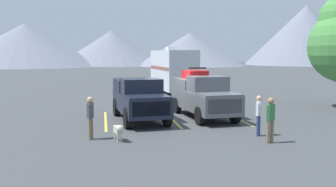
% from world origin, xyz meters
% --- Properties ---
extents(ground_plane, '(240.00, 240.00, 0.00)m').
position_xyz_m(ground_plane, '(0.00, 0.00, 0.00)').
color(ground_plane, '#3F4244').
extents(pickup_truck_a, '(2.56, 5.51, 2.14)m').
position_xyz_m(pickup_truck_a, '(-1.68, -0.54, 1.15)').
color(pickup_truck_a, black).
rests_on(pickup_truck_a, ground).
extents(pickup_truck_b, '(2.53, 5.58, 2.60)m').
position_xyz_m(pickup_truck_b, '(1.71, -0.20, 1.20)').
color(pickup_truck_b, '#595B60').
rests_on(pickup_truck_b, ground).
extents(lot_stripe_a, '(0.12, 5.50, 0.01)m').
position_xyz_m(lot_stripe_a, '(-3.35, -0.41, 0.00)').
color(lot_stripe_a, gold).
rests_on(lot_stripe_a, ground).
extents(lot_stripe_b, '(0.12, 5.50, 0.01)m').
position_xyz_m(lot_stripe_b, '(0.00, -0.41, 0.00)').
color(lot_stripe_b, gold).
rests_on(lot_stripe_b, ground).
extents(lot_stripe_c, '(0.12, 5.50, 0.01)m').
position_xyz_m(lot_stripe_c, '(3.35, -0.41, 0.00)').
color(lot_stripe_c, gold).
rests_on(lot_stripe_c, ground).
extents(camper_trailer_a, '(2.89, 7.34, 3.88)m').
position_xyz_m(camper_trailer_a, '(2.09, 10.15, 2.04)').
color(camper_trailer_a, silver).
rests_on(camper_trailer_a, ground).
extents(person_a, '(0.26, 0.36, 1.69)m').
position_xyz_m(person_a, '(-3.95, -4.47, 0.97)').
color(person_a, '#726047').
rests_on(person_a, ground).
extents(person_b, '(0.30, 0.32, 1.66)m').
position_xyz_m(person_b, '(2.78, -4.98, 0.96)').
color(person_b, navy).
rests_on(person_b, ground).
extents(person_c, '(0.38, 0.24, 1.73)m').
position_xyz_m(person_c, '(2.70, -6.24, 0.99)').
color(person_c, '#726047').
rests_on(person_c, ground).
extents(dog, '(0.39, 0.84, 0.68)m').
position_xyz_m(dog, '(-2.89, -5.01, 0.45)').
color(dog, beige).
rests_on(dog, ground).
extents(mountain_ridge, '(144.05, 42.14, 17.27)m').
position_xyz_m(mountain_ridge, '(-0.46, 83.19, 6.16)').
color(mountain_ridge, slate).
rests_on(mountain_ridge, ground).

